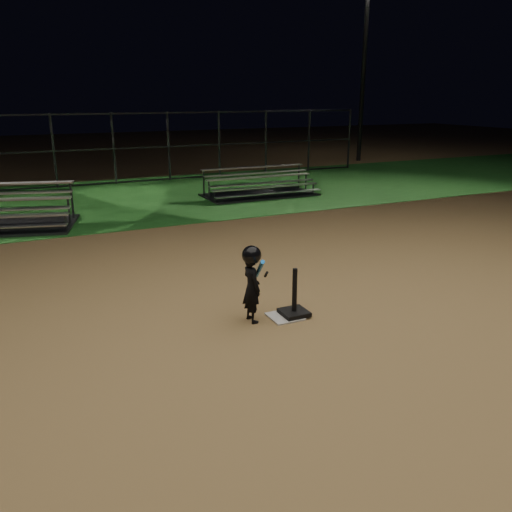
{
  "coord_description": "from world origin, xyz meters",
  "views": [
    {
      "loc": [
        -3.3,
        -6.12,
        3.09
      ],
      "look_at": [
        0.0,
        1.0,
        0.65
      ],
      "focal_mm": 36.53,
      "sensor_mm": 36.0,
      "label": 1
    }
  ],
  "objects_px": {
    "batting_tee": "(294,306)",
    "child_batter": "(252,282)",
    "bleacher_right": "(260,190)",
    "home_plate": "(285,317)",
    "light_pole_right": "(365,52)"
  },
  "relations": [
    {
      "from": "batting_tee",
      "to": "light_pole_right",
      "type": "distance_m",
      "value": 19.68
    },
    {
      "from": "home_plate",
      "to": "batting_tee",
      "type": "relative_size",
      "value": 0.64
    },
    {
      "from": "bleacher_right",
      "to": "light_pole_right",
      "type": "xyz_separation_m",
      "value": [
        8.29,
        6.23,
        4.77
      ]
    },
    {
      "from": "child_batter",
      "to": "home_plate",
      "type": "bearing_deg",
      "value": -103.42
    },
    {
      "from": "child_batter",
      "to": "bleacher_right",
      "type": "xyz_separation_m",
      "value": [
        4.2,
        8.62,
        -0.42
      ]
    },
    {
      "from": "bleacher_right",
      "to": "light_pole_right",
      "type": "bearing_deg",
      "value": 37.27
    },
    {
      "from": "batting_tee",
      "to": "light_pole_right",
      "type": "height_order",
      "value": "light_pole_right"
    },
    {
      "from": "home_plate",
      "to": "batting_tee",
      "type": "bearing_deg",
      "value": -4.34
    },
    {
      "from": "batting_tee",
      "to": "child_batter",
      "type": "relative_size",
      "value": 0.63
    },
    {
      "from": "light_pole_right",
      "to": "home_plate",
      "type": "bearing_deg",
      "value": -128.77
    },
    {
      "from": "home_plate",
      "to": "child_batter",
      "type": "bearing_deg",
      "value": 169.47
    },
    {
      "from": "bleacher_right",
      "to": "batting_tee",
      "type": "bearing_deg",
      "value": -111.91
    },
    {
      "from": "home_plate",
      "to": "light_pole_right",
      "type": "distance_m",
      "value": 19.79
    },
    {
      "from": "child_batter",
      "to": "light_pole_right",
      "type": "distance_m",
      "value": 19.89
    },
    {
      "from": "child_batter",
      "to": "bleacher_right",
      "type": "height_order",
      "value": "child_batter"
    }
  ]
}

